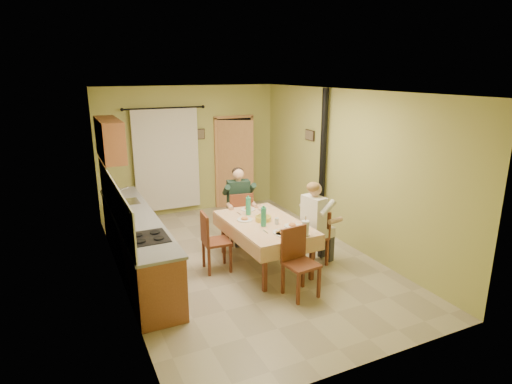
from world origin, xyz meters
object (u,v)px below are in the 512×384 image
dining_table (265,244)px  chair_right (314,248)px  chair_far (239,227)px  man_far (239,197)px  chair_left (216,253)px  stove_flue (322,182)px  chair_near (300,276)px  man_right (315,214)px

dining_table → chair_right: bearing=-24.2°
chair_far → man_far: bearing=90.0°
chair_right → man_far: 1.70m
chair_left → stove_flue: bearing=110.6°
dining_table → chair_far: (0.02, 1.09, -0.09)m
chair_near → man_far: (-0.00, 2.19, 0.59)m
chair_far → man_far: man_far is taller
man_right → stove_flue: (0.94, 1.22, 0.15)m
chair_far → chair_left: size_ratio=1.02×
chair_far → chair_near: 2.18m
man_right → stove_flue: stove_flue is taller
chair_right → man_far: bearing=18.1°
chair_right → chair_far: bearing=18.4°
man_right → stove_flue: 1.55m
chair_left → man_far: 1.35m
dining_table → chair_left: bearing=165.0°
dining_table → man_far: bearing=87.3°
dining_table → chair_near: chair_near is taller
man_far → chair_far: bearing=-90.0°
chair_far → chair_right: (0.74, -1.40, -0.00)m
chair_near → stove_flue: (1.67, 2.00, 0.73)m
man_right → chair_near: bearing=127.5°
chair_left → man_right: (1.52, -0.50, 0.59)m
dining_table → man_far: man_far is taller
chair_right → man_far: (-0.74, 1.42, 0.59)m
man_far → dining_table: bearing=-81.7°
man_far → man_right: 1.59m
dining_table → stove_flue: bearing=26.7°
man_right → chair_left: bearing=62.3°
dining_table → man_right: man_right is taller
dining_table → chair_right: (0.76, -0.32, -0.09)m
chair_far → man_right: (0.73, -1.40, 0.59)m
man_right → chair_far: bearing=18.0°
chair_far → man_far: 0.59m
chair_left → stove_flue: (2.46, 0.72, 0.73)m
chair_right → man_right: 0.59m
man_far → stove_flue: 1.68m
chair_near → chair_far: bearing=-96.4°
chair_near → chair_left: 1.51m
chair_right → chair_left: (-1.54, 0.50, 0.00)m
man_right → stove_flue: size_ratio=0.50×
chair_right → man_right: bearing=90.0°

